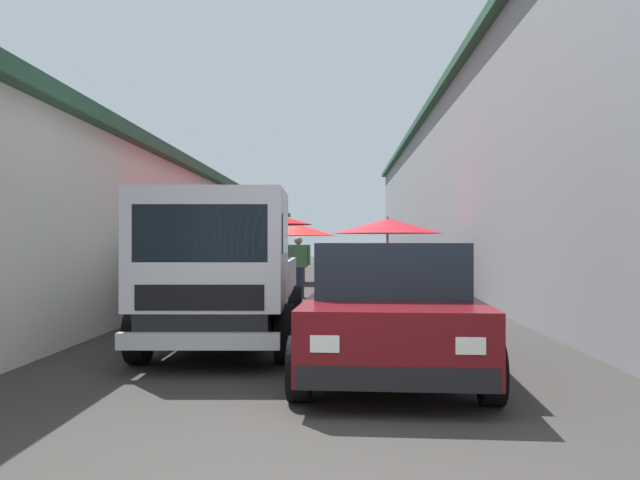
# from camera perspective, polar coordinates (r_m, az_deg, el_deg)

# --- Properties ---
(ground) EXTENTS (90.00, 90.00, 0.00)m
(ground) POSITION_cam_1_polar(r_m,az_deg,el_deg) (17.47, 0.93, -4.98)
(ground) COLOR #33302D
(building_left_whitewash) EXTENTS (49.80, 7.50, 3.47)m
(building_left_whitewash) POSITION_cam_1_polar(r_m,az_deg,el_deg) (20.95, -18.42, 0.60)
(building_left_whitewash) COLOR beige
(building_left_whitewash) RESTS_ON ground
(building_right_concrete) EXTENTS (49.80, 7.50, 6.29)m
(building_right_concrete) POSITION_cam_1_polar(r_m,az_deg,el_deg) (20.84, 20.65, 4.49)
(building_right_concrete) COLOR gray
(building_right_concrete) RESTS_ON ground
(fruit_stall_far_right) EXTENTS (2.28, 2.28, 2.26)m
(fruit_stall_far_right) POSITION_cam_1_polar(r_m,az_deg,el_deg) (14.83, -4.99, 0.84)
(fruit_stall_far_right) COLOR #9E9EA3
(fruit_stall_far_right) RESTS_ON ground
(fruit_stall_mid_lane) EXTENTS (2.44, 2.44, 2.17)m
(fruit_stall_mid_lane) POSITION_cam_1_polar(r_m,az_deg,el_deg) (11.99, -9.91, 0.81)
(fruit_stall_mid_lane) COLOR #9E9EA3
(fruit_stall_mid_lane) RESTS_ON ground
(fruit_stall_near_right) EXTENTS (2.81, 2.81, 2.13)m
(fruit_stall_near_right) POSITION_cam_1_polar(r_m,az_deg,el_deg) (16.15, 6.03, 0.54)
(fruit_stall_near_right) COLOR #9E9EA3
(fruit_stall_near_right) RESTS_ON ground
(fruit_stall_far_left) EXTENTS (2.74, 2.74, 2.16)m
(fruit_stall_far_left) POSITION_cam_1_polar(r_m,az_deg,el_deg) (22.51, -2.05, 0.45)
(fruit_stall_far_left) COLOR #9E9EA3
(fruit_stall_far_left) RESTS_ON ground
(hatchback_car) EXTENTS (3.99, 2.08, 1.45)m
(hatchback_car) POSITION_cam_1_polar(r_m,az_deg,el_deg) (7.14, 6.35, -5.99)
(hatchback_car) COLOR #600F14
(hatchback_car) RESTS_ON ground
(delivery_truck) EXTENTS (4.97, 2.08, 2.08)m
(delivery_truck) POSITION_cam_1_polar(r_m,az_deg,el_deg) (8.36, -8.94, -3.06)
(delivery_truck) COLOR black
(delivery_truck) RESTS_ON ground
(vendor_by_crates) EXTENTS (0.25, 0.64, 1.61)m
(vendor_by_crates) POSITION_cam_1_polar(r_m,az_deg,el_deg) (16.65, -1.97, -2.03)
(vendor_by_crates) COLOR navy
(vendor_by_crates) RESTS_ON ground
(vendor_in_shade) EXTENTS (0.62, 0.29, 1.58)m
(vendor_in_shade) POSITION_cam_1_polar(r_m,az_deg,el_deg) (17.03, -9.16, -2.05)
(vendor_in_shade) COLOR #665B4C
(vendor_in_shade) RESTS_ON ground
(parked_scooter) EXTENTS (1.67, 0.57, 1.14)m
(parked_scooter) POSITION_cam_1_polar(r_m,az_deg,el_deg) (19.19, -5.91, -3.21)
(parked_scooter) COLOR black
(parked_scooter) RESTS_ON ground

